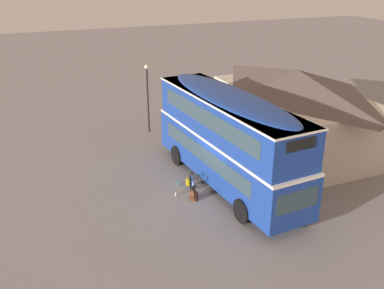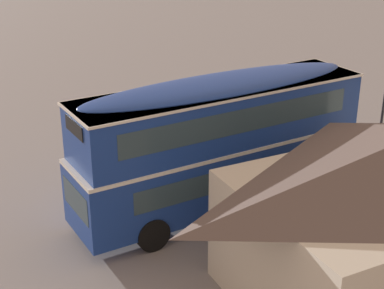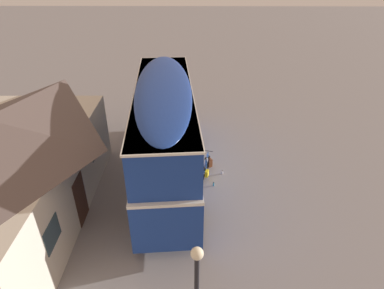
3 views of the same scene
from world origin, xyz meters
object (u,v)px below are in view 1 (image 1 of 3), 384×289
at_px(double_decker_bus, 228,136).
at_px(water_bottle_blue_sports, 178,183).
at_px(touring_bicycle, 192,186).
at_px(backpack_on_ground, 194,195).
at_px(street_lamp, 148,91).
at_px(water_bottle_clear_plastic, 176,194).

bearing_deg(double_decker_bus, water_bottle_blue_sports, -110.45).
height_order(double_decker_bus, touring_bicycle, double_decker_bus).
distance_m(double_decker_bus, backpack_on_ground, 3.31).
distance_m(double_decker_bus, street_lamp, 8.77).
bearing_deg(street_lamp, water_bottle_blue_sports, -6.19).
bearing_deg(backpack_on_ground, street_lamp, 175.88).
distance_m(water_bottle_clear_plastic, street_lamp, 9.27).
bearing_deg(water_bottle_clear_plastic, touring_bicycle, 89.80).
xyz_separation_m(water_bottle_clear_plastic, water_bottle_blue_sports, (-0.98, 0.49, 0.00)).
relative_size(backpack_on_ground, water_bottle_clear_plastic, 2.36).
bearing_deg(street_lamp, water_bottle_clear_plastic, -8.63).
height_order(double_decker_bus, street_lamp, double_decker_bus).
relative_size(backpack_on_ground, street_lamp, 0.11).
distance_m(double_decker_bus, water_bottle_clear_plastic, 3.77).
distance_m(backpack_on_ground, water_bottle_blue_sports, 1.70).
bearing_deg(water_bottle_clear_plastic, water_bottle_blue_sports, 153.51).
bearing_deg(touring_bicycle, double_decker_bus, 93.67).
height_order(double_decker_bus, water_bottle_blue_sports, double_decker_bus).
xyz_separation_m(backpack_on_ground, water_bottle_clear_plastic, (-0.71, -0.65, -0.16)).
relative_size(touring_bicycle, backpack_on_ground, 3.43).
relative_size(double_decker_bus, backpack_on_ground, 21.70).
bearing_deg(backpack_on_ground, water_bottle_clear_plastic, -137.76).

